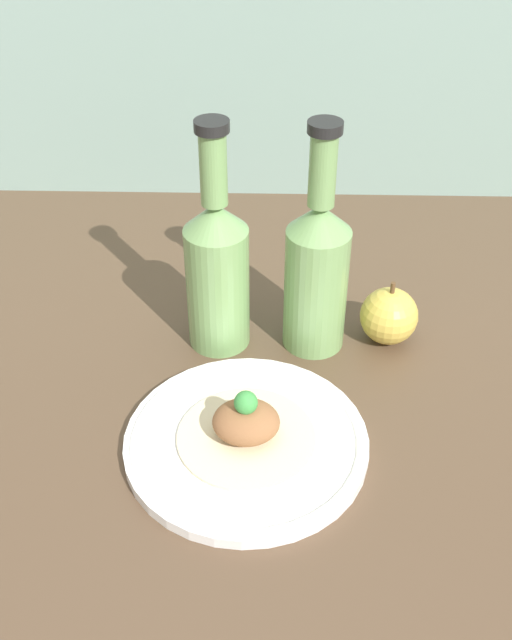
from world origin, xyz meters
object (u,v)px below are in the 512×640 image
object	(u,v)px
apple	(388,316)
cider_bottle_right	(316,269)
plate	(245,441)
plated_food	(245,426)
cider_bottle_left	(216,268)

from	to	relation	value
apple	cider_bottle_right	bearing A→B (deg)	-175.98
plate	plated_food	world-z (taller)	plated_food
plate	apple	xyz separation A→B (cm)	(17.14, 18.98, 2.78)
plate	plated_food	xyz separation A→B (cm)	(-0.00, 0.00, 2.37)
apple	plated_food	bearing A→B (deg)	-132.08
plated_food	apple	distance (cm)	25.58
plate	apple	size ratio (longest dim) A/B	3.04
plate	cider_bottle_left	xyz separation A→B (cm)	(-4.04, 18.32, 10.06)
cider_bottle_left	apple	size ratio (longest dim) A/B	3.38
plated_food	cider_bottle_right	size ratio (longest dim) A/B	0.51
plate	cider_bottle_right	distance (cm)	22.30
plated_food	apple	size ratio (longest dim) A/B	1.72
apple	plate	bearing A→B (deg)	-132.08
plated_food	apple	world-z (taller)	apple
plated_food	apple	xyz separation A→B (cm)	(17.14, 18.98, 0.40)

